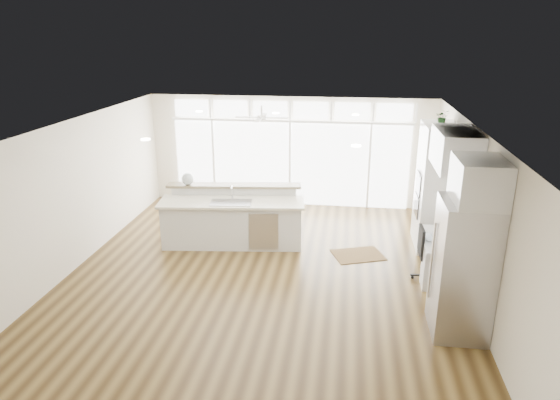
# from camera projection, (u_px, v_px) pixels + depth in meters

# --- Properties ---
(floor) EXTENTS (7.00, 8.00, 0.02)m
(floor) POSITION_uv_depth(u_px,v_px,m) (264.00, 275.00, 9.05)
(floor) COLOR #3C2A12
(floor) RESTS_ON ground
(ceiling) EXTENTS (7.00, 8.00, 0.02)m
(ceiling) POSITION_uv_depth(u_px,v_px,m) (262.00, 127.00, 8.18)
(ceiling) COLOR silver
(ceiling) RESTS_ON wall_back
(wall_back) EXTENTS (7.00, 0.04, 2.70)m
(wall_back) POSITION_uv_depth(u_px,v_px,m) (290.00, 151.00, 12.36)
(wall_back) COLOR silver
(wall_back) RESTS_ON floor
(wall_front) EXTENTS (7.00, 0.04, 2.70)m
(wall_front) POSITION_uv_depth(u_px,v_px,m) (192.00, 338.00, 4.86)
(wall_front) COLOR silver
(wall_front) RESTS_ON floor
(wall_left) EXTENTS (0.04, 8.00, 2.70)m
(wall_left) POSITION_uv_depth(u_px,v_px,m) (73.00, 195.00, 9.07)
(wall_left) COLOR silver
(wall_left) RESTS_ON floor
(wall_right) EXTENTS (0.04, 8.00, 2.70)m
(wall_right) POSITION_uv_depth(u_px,v_px,m) (473.00, 214.00, 8.15)
(wall_right) COLOR silver
(wall_right) RESTS_ON floor
(glass_wall) EXTENTS (5.80, 0.06, 2.08)m
(glass_wall) POSITION_uv_depth(u_px,v_px,m) (290.00, 164.00, 12.40)
(glass_wall) COLOR white
(glass_wall) RESTS_ON wall_back
(transom_row) EXTENTS (5.90, 0.06, 0.40)m
(transom_row) POSITION_uv_depth(u_px,v_px,m) (290.00, 110.00, 11.97)
(transom_row) COLOR white
(transom_row) RESTS_ON wall_back
(desk_window) EXTENTS (0.04, 0.85, 0.85)m
(desk_window) POSITION_uv_depth(u_px,v_px,m) (468.00, 197.00, 8.37)
(desk_window) COLOR white
(desk_window) RESTS_ON wall_right
(ceiling_fan) EXTENTS (1.16, 1.16, 0.32)m
(ceiling_fan) POSITION_uv_depth(u_px,v_px,m) (262.00, 113.00, 10.94)
(ceiling_fan) COLOR white
(ceiling_fan) RESTS_ON ceiling
(recessed_lights) EXTENTS (3.40, 3.00, 0.02)m
(recessed_lights) POSITION_uv_depth(u_px,v_px,m) (264.00, 126.00, 8.37)
(recessed_lights) COLOR white
(recessed_lights) RESTS_ON ceiling
(oven_cabinet) EXTENTS (0.64, 1.20, 2.50)m
(oven_cabinet) POSITION_uv_depth(u_px,v_px,m) (435.00, 187.00, 9.91)
(oven_cabinet) COLOR silver
(oven_cabinet) RESTS_ON floor
(desk_nook) EXTENTS (0.72, 1.30, 0.76)m
(desk_nook) POSITION_uv_depth(u_px,v_px,m) (441.00, 259.00, 8.79)
(desk_nook) COLOR silver
(desk_nook) RESTS_ON floor
(upper_cabinets) EXTENTS (0.64, 1.30, 0.64)m
(upper_cabinets) POSITION_uv_depth(u_px,v_px,m) (456.00, 149.00, 8.15)
(upper_cabinets) COLOR silver
(upper_cabinets) RESTS_ON wall_right
(refrigerator) EXTENTS (0.76, 0.90, 2.00)m
(refrigerator) POSITION_uv_depth(u_px,v_px,m) (463.00, 269.00, 7.05)
(refrigerator) COLOR #AAAAAE
(refrigerator) RESTS_ON floor
(fridge_cabinet) EXTENTS (0.64, 0.90, 0.60)m
(fridge_cabinet) POSITION_uv_depth(u_px,v_px,m) (479.00, 181.00, 6.62)
(fridge_cabinet) COLOR silver
(fridge_cabinet) RESTS_ON wall_right
(framed_photos) EXTENTS (0.06, 0.22, 0.80)m
(framed_photos) POSITION_uv_depth(u_px,v_px,m) (460.00, 194.00, 9.00)
(framed_photos) COLOR black
(framed_photos) RESTS_ON wall_right
(kitchen_island) EXTENTS (3.02, 1.43, 1.16)m
(kitchen_island) POSITION_uv_depth(u_px,v_px,m) (232.00, 218.00, 10.13)
(kitchen_island) COLOR silver
(kitchen_island) RESTS_ON floor
(rug) EXTENTS (1.13, 0.98, 0.01)m
(rug) POSITION_uv_depth(u_px,v_px,m) (358.00, 255.00, 9.81)
(rug) COLOR #382512
(rug) RESTS_ON floor
(office_chair) EXTENTS (0.52, 0.48, 0.97)m
(office_chair) POSITION_uv_depth(u_px,v_px,m) (432.00, 255.00, 8.70)
(office_chair) COLOR black
(office_chair) RESTS_ON floor
(fishbowl) EXTENTS (0.26, 0.26, 0.25)m
(fishbowl) POSITION_uv_depth(u_px,v_px,m) (188.00, 179.00, 10.31)
(fishbowl) COLOR silver
(fishbowl) RESTS_ON kitchen_island
(monitor) EXTENTS (0.10, 0.54, 0.44)m
(monitor) POSITION_uv_depth(u_px,v_px,m) (440.00, 227.00, 8.61)
(monitor) COLOR black
(monitor) RESTS_ON desk_nook
(keyboard) EXTENTS (0.18, 0.36, 0.02)m
(keyboard) POSITION_uv_depth(u_px,v_px,m) (428.00, 237.00, 8.70)
(keyboard) COLOR white
(keyboard) RESTS_ON desk_nook
(potted_plant) EXTENTS (0.27, 0.29, 0.21)m
(potted_plant) POSITION_uv_depth(u_px,v_px,m) (442.00, 119.00, 9.48)
(potted_plant) COLOR #225123
(potted_plant) RESTS_ON oven_cabinet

